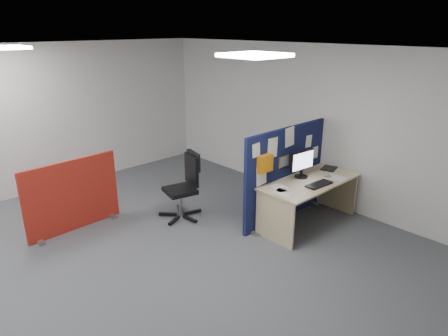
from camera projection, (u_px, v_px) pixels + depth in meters
floor at (65, 301)px, 4.56m from camera, size 9.00×9.00×0.00m
ceiling at (26, 57)px, 3.65m from camera, size 9.00×7.00×0.02m
wall_right at (308, 123)px, 7.00m from camera, size 0.02×7.00×2.70m
ceiling_lights at (38, 55)px, 4.33m from camera, size 4.10×4.10×0.04m
navy_divider at (285, 174)px, 6.28m from camera, size 1.83×0.30×1.52m
main_desk at (307, 191)px, 6.18m from camera, size 1.69×0.75×0.73m
monitor_main at (302, 163)px, 6.16m from camera, size 0.49×0.20×0.43m
keyboard at (319, 184)px, 5.92m from camera, size 0.46×0.21×0.02m
mouse at (328, 176)px, 6.24m from camera, size 0.11×0.08×0.03m
paper_tray at (329, 168)px, 6.60m from camera, size 0.33×0.29×0.01m
red_divider at (73, 196)px, 6.01m from camera, size 1.47×0.30×1.10m
office_chair at (186, 182)px, 6.40m from camera, size 0.71×0.69×1.06m
desk_papers at (301, 186)px, 5.90m from camera, size 1.30×0.66×0.00m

